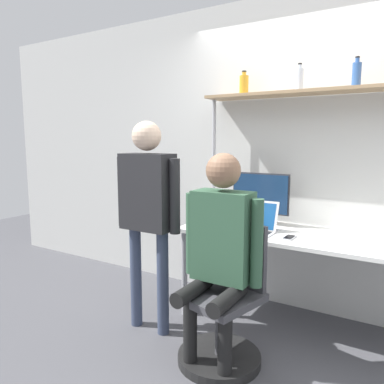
% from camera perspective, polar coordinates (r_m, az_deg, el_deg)
% --- Properties ---
extents(ground_plane, '(12.00, 12.00, 0.00)m').
position_cam_1_polar(ground_plane, '(2.96, 15.87, -22.50)').
color(ground_plane, '#4C4C51').
extents(wall_back, '(8.00, 0.06, 2.70)m').
position_cam_1_polar(wall_back, '(3.29, 20.35, 5.09)').
color(wall_back, silver).
rests_on(wall_back, ground_plane).
extents(desk, '(2.12, 0.70, 0.76)m').
position_cam_1_polar(desk, '(3.03, 18.30, -7.68)').
color(desk, silver).
rests_on(desk, ground_plane).
extents(shelf_unit, '(2.02, 0.29, 1.87)m').
position_cam_1_polar(shelf_unit, '(3.11, 19.91, 10.08)').
color(shelf_unit, '#997A56').
rests_on(shelf_unit, ground_plane).
extents(monitor, '(0.51, 0.22, 0.44)m').
position_cam_1_polar(monitor, '(3.26, 10.34, -0.74)').
color(monitor, '#333338').
rests_on(monitor, desk).
extents(laptop, '(0.30, 0.24, 0.24)m').
position_cam_1_polar(laptop, '(3.04, 9.89, -4.68)').
color(laptop, silver).
rests_on(laptop, desk).
extents(cell_phone, '(0.07, 0.15, 0.01)m').
position_cam_1_polar(cell_phone, '(2.89, 14.61, -6.73)').
color(cell_phone, silver).
rests_on(cell_phone, desk).
extents(office_chair, '(0.56, 0.56, 0.93)m').
position_cam_1_polar(office_chair, '(2.67, 4.83, -18.78)').
color(office_chair, black).
rests_on(office_chair, ground_plane).
extents(person_seated, '(0.55, 0.47, 1.41)m').
position_cam_1_polar(person_seated, '(2.44, 4.29, -7.65)').
color(person_seated, black).
rests_on(person_seated, ground_plane).
extents(person_standing, '(0.57, 0.22, 1.63)m').
position_cam_1_polar(person_standing, '(2.85, -6.77, -1.21)').
color(person_standing, '#38425B').
rests_on(person_standing, ground_plane).
extents(bottle_clear, '(0.06, 0.06, 0.21)m').
position_cam_1_polar(bottle_clear, '(3.20, 16.04, 16.16)').
color(bottle_clear, silver).
rests_on(bottle_clear, shelf_unit).
extents(bottle_blue, '(0.06, 0.06, 0.22)m').
position_cam_1_polar(bottle_blue, '(3.11, 23.79, 16.08)').
color(bottle_blue, '#335999').
rests_on(bottle_blue, shelf_unit).
extents(bottle_amber, '(0.08, 0.08, 0.20)m').
position_cam_1_polar(bottle_amber, '(3.36, 7.92, 15.88)').
color(bottle_amber, gold).
rests_on(bottle_amber, shelf_unit).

